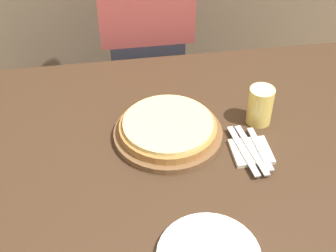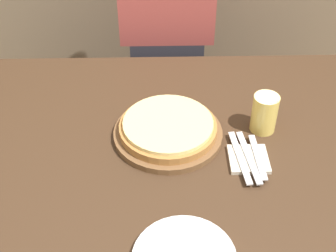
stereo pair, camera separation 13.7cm
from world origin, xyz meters
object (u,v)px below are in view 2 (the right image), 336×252
object	(u,v)px
beer_glass	(265,112)
dinner_knife	(249,157)
pizza_on_board	(168,130)
spoon	(258,157)
diner_person	(167,44)
fork	(240,157)

from	to	relation	value
beer_glass	dinner_knife	distance (m)	0.16
pizza_on_board	spoon	distance (m)	0.27
spoon	diner_person	distance (m)	0.80
pizza_on_board	fork	size ratio (longest dim) A/B	1.53
beer_glass	diner_person	bearing A→B (deg)	113.88
beer_glass	spoon	bearing A→B (deg)	-105.27
dinner_knife	fork	bearing A→B (deg)	-180.00
fork	dinner_knife	size ratio (longest dim) A/B	1.00
pizza_on_board	spoon	world-z (taller)	pizza_on_board
fork	dinner_knife	xyz separation A→B (m)	(0.02, 0.00, 0.00)
pizza_on_board	beer_glass	distance (m)	0.29
pizza_on_board	diner_person	world-z (taller)	diner_person
spoon	diner_person	bearing A→B (deg)	107.46
spoon	dinner_knife	bearing A→B (deg)	180.00
pizza_on_board	spoon	size ratio (longest dim) A/B	1.80
spoon	pizza_on_board	bearing A→B (deg)	156.46
beer_glass	fork	size ratio (longest dim) A/B	0.57
beer_glass	fork	bearing A→B (deg)	-122.58
fork	spoon	bearing A→B (deg)	0.00
beer_glass	diner_person	xyz separation A→B (m)	(-0.28, 0.63, -0.13)
diner_person	dinner_knife	bearing A→B (deg)	-74.27
beer_glass	spoon	distance (m)	0.15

